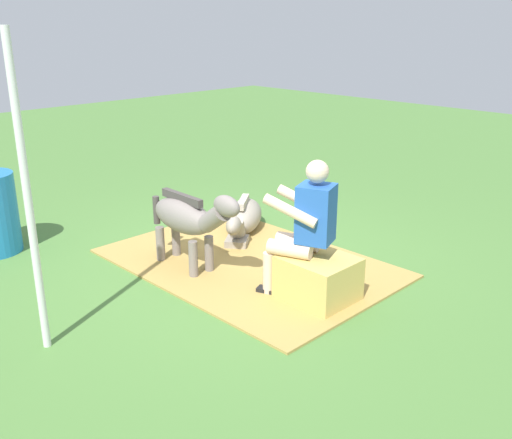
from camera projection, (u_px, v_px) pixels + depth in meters
The scene contains 7 objects.
ground_plane at pixel (239, 263), 6.11m from camera, with size 24.00×24.00×0.00m, color #4C7A38.
hay_patch at pixel (248, 263), 6.08m from camera, with size 2.94×2.01×0.02m, color #AD8C47.
hay_bale at pixel (318, 279), 5.25m from camera, with size 0.63×0.55×0.42m, color tan.
person_seated at pixel (304, 224), 5.16m from camera, with size 0.72×0.56×1.30m.
pony_standing at pixel (188, 218), 5.77m from camera, with size 1.35×0.34×0.92m.
pony_lying at pixel (243, 218), 6.90m from camera, with size 1.03×1.23×0.42m.
tent_pole_left at pixel (28, 200), 4.18m from camera, with size 0.06×0.06×2.39m, color silver.
Camera 1 is at (-4.12, 3.84, 2.43)m, focal length 40.83 mm.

